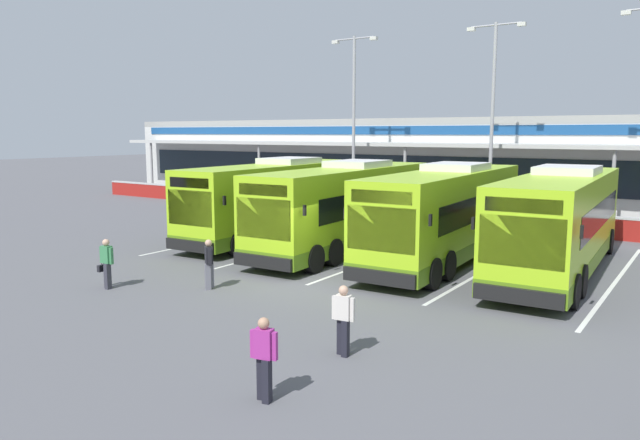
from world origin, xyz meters
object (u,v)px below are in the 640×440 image
at_px(coach_bus_centre, 447,215).
at_px(pedestrian_with_handbag, 107,262).
at_px(pedestrian_child, 264,356).
at_px(lamp_post_centre, 493,109).
at_px(lamp_post_west, 354,112).
at_px(coach_bus_leftmost, 278,200).
at_px(coach_bus_left_centre, 347,208).
at_px(pedestrian_in_dark_coat, 209,262).
at_px(coach_bus_right_centre, 560,223).
at_px(pedestrian_near_bin, 343,318).

bearing_deg(coach_bus_centre, pedestrian_with_handbag, -125.33).
distance_m(pedestrian_child, lamp_post_centre, 26.21).
relative_size(pedestrian_with_handbag, lamp_post_west, 0.15).
height_order(coach_bus_leftmost, lamp_post_centre, lamp_post_centre).
height_order(coach_bus_left_centre, lamp_post_west, lamp_post_west).
relative_size(coach_bus_centre, lamp_post_centre, 1.11).
relative_size(pedestrian_with_handbag, lamp_post_centre, 0.15).
height_order(pedestrian_in_dark_coat, pedestrian_child, same).
distance_m(coach_bus_left_centre, pedestrian_in_dark_coat, 8.33).
relative_size(coach_bus_leftmost, lamp_post_west, 1.11).
relative_size(coach_bus_right_centre, pedestrian_in_dark_coat, 7.57).
height_order(coach_bus_right_centre, pedestrian_near_bin, coach_bus_right_centre).
height_order(coach_bus_left_centre, coach_bus_centre, same).
bearing_deg(pedestrian_child, pedestrian_in_dark_coat, 141.55).
relative_size(pedestrian_in_dark_coat, pedestrian_near_bin, 1.00).
xyz_separation_m(coach_bus_right_centre, pedestrian_child, (-2.10, -14.08, -0.91)).
xyz_separation_m(coach_bus_right_centre, lamp_post_centre, (-6.32, 11.22, 4.50)).
distance_m(coach_bus_centre, lamp_post_west, 16.42).
relative_size(pedestrian_with_handbag, pedestrian_in_dark_coat, 1.00).
height_order(coach_bus_centre, pedestrian_child, coach_bus_centre).
height_order(coach_bus_leftmost, pedestrian_near_bin, coach_bus_leftmost).
distance_m(pedestrian_with_handbag, lamp_post_centre, 23.09).
distance_m(pedestrian_with_handbag, pedestrian_child, 10.04).
height_order(coach_bus_right_centre, lamp_post_west, lamp_post_west).
height_order(coach_bus_right_centre, pedestrian_in_dark_coat, coach_bus_right_centre).
relative_size(coach_bus_leftmost, pedestrian_with_handbag, 7.57).
distance_m(coach_bus_centre, pedestrian_with_handbag, 12.72).
bearing_deg(lamp_post_west, coach_bus_left_centre, -60.08).
xyz_separation_m(coach_bus_centre, pedestrian_with_handbag, (-7.34, -10.35, -0.93)).
height_order(pedestrian_with_handbag, lamp_post_centre, lamp_post_centre).
xyz_separation_m(coach_bus_leftmost, pedestrian_near_bin, (10.79, -11.39, -0.91)).
height_order(pedestrian_with_handbag, lamp_post_west, lamp_post_west).
xyz_separation_m(coach_bus_left_centre, lamp_post_centre, (2.30, 11.77, 4.50)).
distance_m(coach_bus_right_centre, pedestrian_child, 14.27).
relative_size(coach_bus_centre, pedestrian_with_handbag, 7.57).
height_order(pedestrian_child, lamp_post_centre, lamp_post_centre).
height_order(pedestrian_with_handbag, pedestrian_in_dark_coat, same).
xyz_separation_m(coach_bus_right_centre, pedestrian_in_dark_coat, (-8.72, -8.83, -0.91)).
relative_size(coach_bus_right_centre, pedestrian_with_handbag, 7.57).
xyz_separation_m(coach_bus_right_centre, pedestrian_near_bin, (-2.11, -11.29, -0.91)).
xyz_separation_m(pedestrian_near_bin, lamp_post_west, (-13.15, 22.28, 5.42)).
relative_size(pedestrian_with_handbag, pedestrian_near_bin, 1.00).
bearing_deg(pedestrian_in_dark_coat, pedestrian_with_handbag, -147.43).
distance_m(coach_bus_leftmost, lamp_post_west, 12.02).
relative_size(coach_bus_left_centre, coach_bus_right_centre, 1.00).
xyz_separation_m(pedestrian_with_handbag, pedestrian_near_bin, (9.42, -0.67, 0.02)).
xyz_separation_m(pedestrian_child, lamp_post_centre, (-4.22, 25.30, 5.42)).
height_order(pedestrian_in_dark_coat, lamp_post_centre, lamp_post_centre).
bearing_deg(pedestrian_with_handbag, coach_bus_leftmost, 97.30).
xyz_separation_m(coach_bus_left_centre, coach_bus_centre, (4.44, 0.29, 0.00)).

